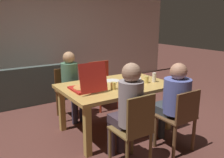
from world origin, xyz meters
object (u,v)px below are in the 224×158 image
at_px(plate_0, 134,78).
at_px(chair_0, 180,118).
at_px(plate_1, 133,84).
at_px(drinking_glass_2, 113,86).
at_px(person_0, 173,98).
at_px(chair_1, 69,89).
at_px(chair_3, 102,82).
at_px(dining_table, 116,90).
at_px(drinking_glass_0, 154,77).
at_px(plate_2, 112,81).
at_px(chair_2, 135,128).
at_px(couch, 20,90).
at_px(pizza_box_0, 87,86).
at_px(drinking_glass_1, 146,79).
at_px(person_1, 71,80).
at_px(person_2, 128,106).

bearing_deg(plate_0, chair_0, -95.46).
relative_size(plate_1, drinking_glass_2, 2.19).
height_order(person_0, plate_0, person_0).
bearing_deg(chair_1, person_0, -67.93).
xyz_separation_m(chair_3, plate_0, (0.11, -0.89, 0.25)).
bearing_deg(dining_table, chair_0, -70.36).
bearing_deg(drinking_glass_0, chair_3, 101.51).
distance_m(plate_2, drinking_glass_0, 0.67).
distance_m(chair_2, plate_0, 1.40).
bearing_deg(chair_1, couch, 116.89).
height_order(pizza_box_0, drinking_glass_1, pizza_box_0).
distance_m(person_0, chair_1, 1.96).
distance_m(person_0, person_1, 1.81).
distance_m(chair_1, drinking_glass_0, 1.55).
height_order(chair_1, chair_3, chair_3).
height_order(chair_3, plate_0, chair_3).
bearing_deg(plate_2, dining_table, -109.47).
bearing_deg(dining_table, plate_0, 15.78).
relative_size(person_0, drinking_glass_0, 7.95).
height_order(dining_table, person_0, person_0).
bearing_deg(person_2, plate_0, 48.75).
bearing_deg(chair_3, person_2, -111.66).
xyz_separation_m(pizza_box_0, couch, (-0.48, 2.16, -0.52)).
distance_m(pizza_box_0, drinking_glass_1, 0.97).
bearing_deg(plate_1, person_1, 121.59).
bearing_deg(drinking_glass_1, drinking_glass_2, -178.63).
bearing_deg(drinking_glass_1, plate_2, 136.92).
height_order(dining_table, pizza_box_0, pizza_box_0).
xyz_separation_m(chair_1, plate_2, (0.45, -0.76, 0.26)).
height_order(plate_0, drinking_glass_2, drinking_glass_2).
relative_size(person_0, person_1, 1.01).
bearing_deg(drinking_glass_1, drinking_glass_0, -14.13).
relative_size(plate_2, drinking_glass_2, 2.34).
xyz_separation_m(plate_0, drinking_glass_0, (0.14, -0.33, 0.06)).
distance_m(plate_2, couch, 2.26).
relative_size(person_0, chair_3, 1.31).
xyz_separation_m(pizza_box_0, drinking_glass_1, (0.96, -0.15, -0.00)).
xyz_separation_m(pizza_box_0, plate_2, (0.57, 0.22, -0.05)).
bearing_deg(dining_table, chair_1, 111.78).
relative_size(dining_table, chair_0, 1.91).
distance_m(plate_2, drinking_glass_2, 0.45).
height_order(plate_2, drinking_glass_2, drinking_glass_2).
height_order(chair_1, plate_2, chair_1).
xyz_separation_m(chair_1, person_2, (0.00, -1.78, 0.25)).
bearing_deg(drinking_glass_2, plate_0, 26.88).
xyz_separation_m(chair_3, drinking_glass_2, (-0.52, -1.20, 0.29)).
distance_m(chair_0, drinking_glass_0, 0.89).
bearing_deg(pizza_box_0, drinking_glass_0, -9.29).
relative_size(plate_0, drinking_glass_2, 2.41).
distance_m(dining_table, person_1, 0.89).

